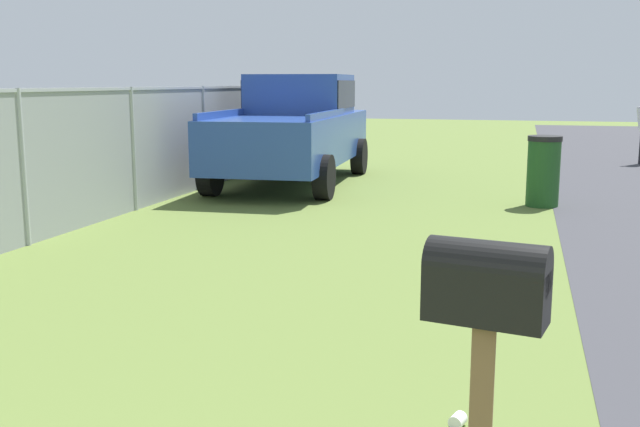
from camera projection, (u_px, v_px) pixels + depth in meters
mailbox at (485, 311)px, 2.82m from camera, size 0.29×0.49×1.34m
pickup_truck at (295, 126)px, 14.21m from camera, size 5.56×2.50×2.09m
trash_bin at (543, 171)px, 11.54m from camera, size 0.53×0.53×1.11m
fence_section at (22, 162)px, 8.66m from camera, size 15.48×0.07×1.87m
litter_cup_midfield_b at (458, 420)px, 4.16m from camera, size 0.12×0.11×0.08m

